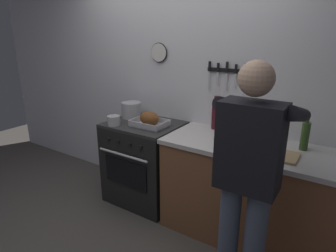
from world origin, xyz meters
TOP-DOWN VIEW (x-y plane):
  - wall_back at (-0.00, 1.35)m, footprint 6.00×0.13m
  - counter_block at (1.21, 0.99)m, footprint 2.03×0.65m
  - stove at (-0.22, 0.99)m, footprint 0.76×0.67m
  - person_cook at (1.10, 0.37)m, footprint 0.51×0.63m
  - roasting_pan at (-0.10, 0.93)m, footprint 0.35×0.26m
  - stock_pot at (-0.46, 1.08)m, footprint 0.22×0.22m
  - saucepan at (-0.43, 0.76)m, footprint 0.13×0.13m
  - cutting_board at (1.14, 0.88)m, footprint 0.36×0.24m
  - bottle_wine_red at (0.48, 1.23)m, footprint 0.07×0.07m
  - bottle_vinegar at (0.95, 1.13)m, footprint 0.06×0.06m
  - bottle_olive_oil at (1.31, 1.13)m, footprint 0.06×0.06m
  - bottle_hot_sauce at (0.70, 1.15)m, footprint 0.05×0.05m

SIDE VIEW (x-z plane):
  - stove at x=-0.22m, z-range 0.00..0.90m
  - counter_block at x=1.21m, z-range 0.01..0.91m
  - cutting_board at x=1.14m, z-range 0.90..0.92m
  - saucepan at x=-0.43m, z-range 0.90..1.00m
  - person_cook at x=1.10m, z-range 0.12..1.78m
  - roasting_pan at x=-0.10m, z-range 0.89..1.04m
  - bottle_hot_sauce at x=0.70m, z-range 0.88..1.06m
  - stock_pot at x=-0.46m, z-range 0.90..1.07m
  - bottle_vinegar at x=0.95m, z-range 0.88..1.12m
  - bottle_olive_oil at x=1.31m, z-range 0.88..1.17m
  - bottle_wine_red at x=0.48m, z-range 0.87..1.20m
  - wall_back at x=0.00m, z-range 0.00..2.60m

